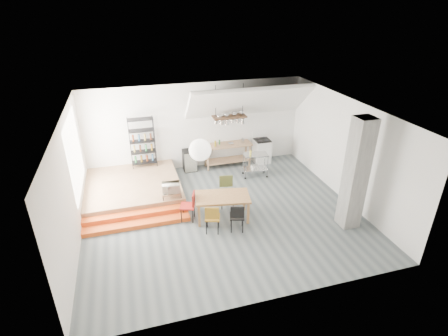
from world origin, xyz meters
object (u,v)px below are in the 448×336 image
object	(u,v)px
stove	(262,150)
mini_fridge	(190,160)
dining_table	(223,198)
rolling_cart	(255,162)

from	to	relation	value
stove	mini_fridge	size ratio (longest dim) A/B	1.46
dining_table	rolling_cart	size ratio (longest dim) A/B	1.82
dining_table	mini_fridge	xyz separation A→B (m)	(-0.32, 3.40, -0.25)
rolling_cart	mini_fridge	distance (m)	2.47
stove	dining_table	xyz separation A→B (m)	(-2.55, -3.36, 0.18)
dining_table	rolling_cart	world-z (taller)	rolling_cart
stove	mini_fridge	world-z (taller)	stove
stove	dining_table	distance (m)	4.22
stove	mini_fridge	xyz separation A→B (m)	(-2.87, 0.04, -0.08)
stove	dining_table	bearing A→B (deg)	-127.22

